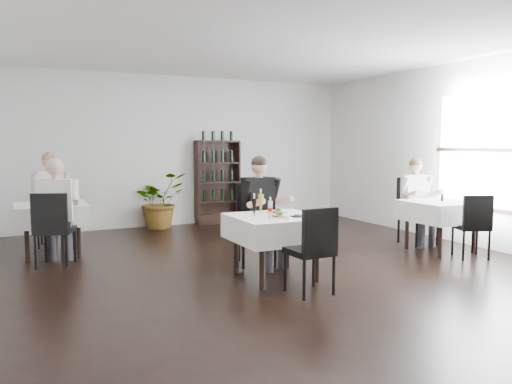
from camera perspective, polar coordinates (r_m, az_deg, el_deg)
room_shell at (r=6.15m, az=4.77°, el=4.20°), size 9.00×9.00×9.00m
window_right at (r=8.45m, az=25.69°, el=4.01°), size 0.06×2.30×1.85m
wine_shelf at (r=10.34m, az=-4.41°, el=1.07°), size 0.90×0.28×1.75m
main_table at (r=6.09m, az=2.26°, el=-4.11°), size 1.03×1.03×0.77m
left_table at (r=7.89m, az=-22.36°, el=-2.33°), size 0.98×0.98×0.77m
right_table at (r=8.13m, az=20.33°, el=-2.05°), size 0.98×0.98×0.77m
potted_tree at (r=9.88m, az=-10.98°, el=-0.97°), size 1.25×1.18×1.09m
main_chair_far at (r=6.86m, az=-0.05°, el=-3.03°), size 0.61×0.62×1.09m
main_chair_near at (r=5.44m, az=6.60°, el=-6.06°), size 0.46×0.46×0.96m
left_chair_far at (r=8.72m, az=-22.25°, el=-2.12°), size 0.50×0.50×0.95m
left_chair_near at (r=7.15m, az=-22.20°, el=-3.49°), size 0.59×0.59×1.00m
right_chair_far at (r=8.65m, az=17.69°, el=-1.52°), size 0.51×0.52×1.09m
right_chair_near at (r=7.77m, az=23.62°, el=-3.18°), size 0.56×0.56×0.93m
diner_main at (r=6.60m, az=0.73°, el=-1.26°), size 0.60×0.63×1.48m
diner_left_far at (r=8.49m, az=-22.35°, el=-0.06°), size 0.61×0.64×1.51m
diner_left_near at (r=7.21m, az=-21.79°, el=-1.21°), size 0.59×0.61×1.46m
diner_right_far at (r=8.53m, az=17.95°, el=-0.27°), size 0.56×0.58×1.42m
plate_far at (r=6.26m, az=2.45°, el=-2.34°), size 0.22×0.22×0.07m
plate_near at (r=5.88m, az=2.62°, el=-2.82°), size 0.30×0.30×0.07m
pilsner_dark at (r=5.86m, az=-0.21°, el=-1.83°), size 0.07×0.07×0.29m
pilsner_lager at (r=6.00m, az=0.55°, el=-1.50°), size 0.08×0.08×0.33m
coke_bottle at (r=6.02m, az=1.64°, el=-1.89°), size 0.06×0.06×0.23m
napkin_cutlery at (r=6.01m, az=4.97°, el=-2.76°), size 0.20×0.21×0.02m
pepper_mill at (r=8.13m, az=20.50°, el=-0.60°), size 0.05×0.05×0.11m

